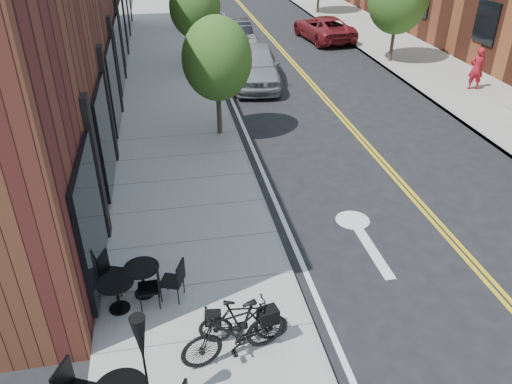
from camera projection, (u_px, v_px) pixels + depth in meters
ground at (313, 328)px, 9.32m from camera, size 120.00×120.00×0.00m
sidewalk_near at (177, 126)px, 17.42m from camera, size 4.00×70.00×0.12m
sidewalk_far at (487, 103)px, 19.37m from camera, size 4.00×70.00×0.12m
building_near at (40, 6)px, 18.32m from camera, size 5.00×28.00×7.00m
tree_near_a at (217, 59)px, 15.51m from camera, size 2.20×2.20×3.81m
tree_near_b at (195, 7)px, 22.22m from camera, size 2.30×2.30×3.98m
bicycle_left at (234, 332)px, 8.31m from camera, size 1.95×0.93×1.13m
bicycle_right at (243, 321)px, 8.65m from camera, size 1.62×0.63×0.95m
bistro_set_b at (142, 276)px, 9.73m from camera, size 1.64×0.97×0.87m
bistro_set_c at (117, 291)px, 9.36m from camera, size 1.60×0.70×0.86m
patio_umbrella at (142, 347)px, 6.95m from camera, size 0.32×0.32×1.97m
parked_car_a at (256, 65)px, 21.09m from camera, size 2.57×5.01×1.63m
parked_car_b at (234, 36)px, 25.78m from camera, size 1.83×4.77×1.55m
parked_car_c at (205, 10)px, 32.22m from camera, size 2.27×4.65×1.30m
parked_car_far at (323, 28)px, 27.83m from camera, size 2.73×5.00×1.33m
pedestrian at (477, 69)px, 20.18m from camera, size 0.69×0.52×1.70m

